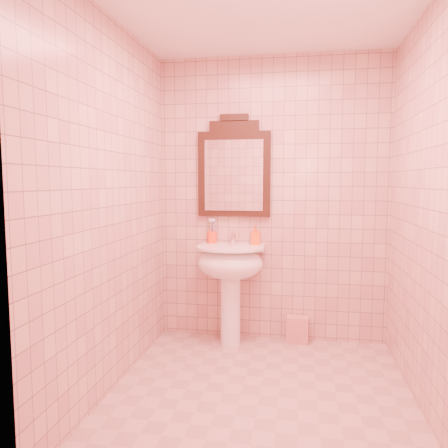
% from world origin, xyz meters
% --- Properties ---
extents(floor, '(2.20, 2.20, 0.00)m').
position_xyz_m(floor, '(0.00, 0.00, 0.00)').
color(floor, tan).
rests_on(floor, ground).
extents(back_wall, '(2.00, 0.02, 2.50)m').
position_xyz_m(back_wall, '(0.00, 1.10, 1.25)').
color(back_wall, '#D3A893').
rests_on(back_wall, floor).
extents(pedestal_sink, '(0.58, 0.58, 0.86)m').
position_xyz_m(pedestal_sink, '(-0.33, 0.87, 0.66)').
color(pedestal_sink, white).
rests_on(pedestal_sink, floor).
extents(faucet, '(0.04, 0.16, 0.11)m').
position_xyz_m(faucet, '(-0.33, 1.01, 0.92)').
color(faucet, white).
rests_on(faucet, pedestal_sink).
extents(mirror, '(0.64, 0.06, 0.90)m').
position_xyz_m(mirror, '(-0.33, 1.07, 1.52)').
color(mirror, black).
rests_on(mirror, back_wall).
extents(toothbrush_cup, '(0.09, 0.09, 0.20)m').
position_xyz_m(toothbrush_cup, '(-0.53, 1.05, 0.92)').
color(toothbrush_cup, '#FA3B15').
rests_on(toothbrush_cup, pedestal_sink).
extents(soap_dispenser, '(0.09, 0.09, 0.17)m').
position_xyz_m(soap_dispenser, '(-0.14, 1.01, 0.95)').
color(soap_dispenser, '#EB5113').
rests_on(soap_dispenser, pedestal_sink).
extents(towel, '(0.20, 0.14, 0.23)m').
position_xyz_m(towel, '(0.24, 1.02, 0.12)').
color(towel, '#C9767A').
rests_on(towel, floor).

